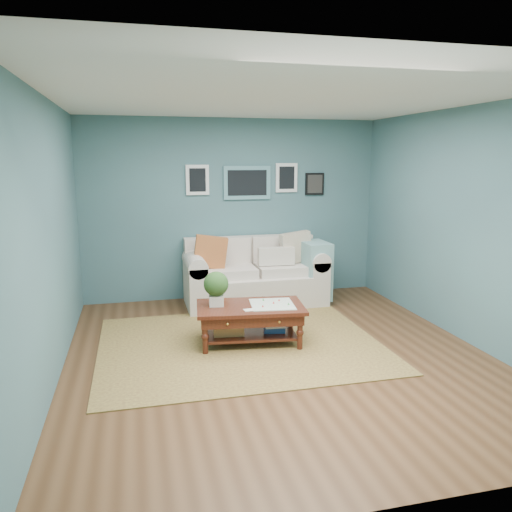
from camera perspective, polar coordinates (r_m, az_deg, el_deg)
name	(u,v)px	position (r m, az deg, el deg)	size (l,w,h in m)	color
room_shell	(279,231)	(5.25, 2.63, 2.85)	(5.00, 5.02, 2.70)	brown
area_rug	(240,344)	(5.85, -1.83, -10.02)	(3.17, 2.53, 0.01)	brown
loveseat	(260,274)	(7.37, 0.47, -2.06)	(2.07, 0.94, 1.06)	beige
coffee_table	(245,312)	(5.76, -1.31, -6.42)	(1.29, 0.85, 0.85)	#39160E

